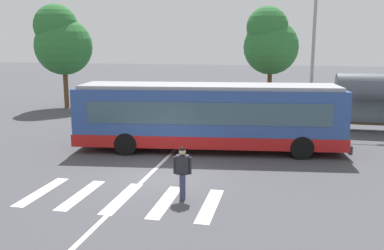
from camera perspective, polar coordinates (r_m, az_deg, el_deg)
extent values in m
plane|color=#47474C|center=(15.91, -4.21, -6.95)|extent=(160.00, 160.00, 0.00)
cylinder|color=black|center=(20.89, 13.59, -1.44)|extent=(1.03, 0.43, 1.00)
cylinder|color=black|center=(18.63, 14.63, -3.00)|extent=(1.03, 0.43, 1.00)
cylinder|color=black|center=(21.14, -7.42, -1.07)|extent=(1.03, 0.43, 1.00)
cylinder|color=black|center=(18.92, -8.94, -2.56)|extent=(1.03, 0.43, 1.00)
cube|color=#2D4C8E|center=(19.31, 2.22, 1.26)|extent=(12.20, 4.06, 2.55)
cube|color=red|center=(19.50, 2.19, -1.64)|extent=(12.33, 4.10, 0.55)
cube|color=#3D5666|center=(19.26, 2.22, 2.16)|extent=(10.79, 3.93, 0.96)
cube|color=#3D5666|center=(19.90, 19.72, 1.50)|extent=(0.33, 2.23, 1.63)
cube|color=black|center=(19.78, 19.88, 4.05)|extent=(0.31, 1.93, 0.28)
cube|color=#99999E|center=(19.12, 2.25, 5.26)|extent=(11.70, 3.80, 0.16)
cube|color=#28282B|center=(20.20, 19.79, -2.42)|extent=(0.44, 2.54, 0.36)
cylinder|color=#333856|center=(13.65, -1.22, -8.14)|extent=(0.16, 0.16, 0.85)
cylinder|color=#333856|center=(13.42, -1.36, -8.48)|extent=(0.16, 0.16, 0.85)
cube|color=#232328|center=(13.31, -1.31, -5.36)|extent=(0.42, 0.30, 0.60)
cylinder|color=#232328|center=(13.36, -2.33, -5.45)|extent=(0.10, 0.10, 0.55)
cylinder|color=#232328|center=(13.29, -0.28, -5.52)|extent=(0.10, 0.10, 0.55)
sphere|color=tan|center=(13.20, -1.31, -3.66)|extent=(0.22, 0.22, 0.22)
sphere|color=black|center=(13.19, -1.31, -3.38)|extent=(0.19, 0.19, 0.19)
cylinder|color=black|center=(33.89, -7.83, 3.19)|extent=(0.26, 0.66, 0.64)
cylinder|color=black|center=(33.19, -5.22, 3.08)|extent=(0.26, 0.66, 0.64)
cylinder|color=black|center=(31.43, -10.05, 2.51)|extent=(0.26, 0.66, 0.64)
cylinder|color=black|center=(30.68, -7.29, 2.38)|extent=(0.26, 0.66, 0.64)
cube|color=#234293|center=(32.24, -7.59, 3.37)|extent=(2.27, 4.66, 0.52)
cube|color=#3D5666|center=(32.10, -7.68, 4.20)|extent=(1.81, 2.31, 0.44)
cube|color=#234293|center=(32.07, -7.69, 4.53)|extent=(1.72, 2.13, 0.09)
cylinder|color=black|center=(32.97, -3.59, 3.05)|extent=(0.26, 0.66, 0.64)
cylinder|color=black|center=(32.39, -0.83, 2.93)|extent=(0.26, 0.66, 0.64)
cylinder|color=black|center=(30.42, -5.53, 2.35)|extent=(0.26, 0.66, 0.64)
cylinder|color=black|center=(29.79, -2.57, 2.20)|extent=(0.26, 0.66, 0.64)
cube|color=white|center=(31.33, -3.11, 3.23)|extent=(2.26, 4.66, 0.52)
cube|color=#3D5666|center=(31.19, -3.18, 4.08)|extent=(1.81, 2.31, 0.44)
cube|color=white|center=(31.16, -3.18, 4.42)|extent=(1.72, 2.12, 0.09)
cylinder|color=black|center=(32.46, 1.38, 2.95)|extent=(0.23, 0.65, 0.64)
cylinder|color=black|center=(32.10, 4.28, 2.83)|extent=(0.23, 0.65, 0.64)
cylinder|color=black|center=(29.79, 0.07, 2.21)|extent=(0.23, 0.65, 0.64)
cylinder|color=black|center=(29.40, 3.22, 2.08)|extent=(0.23, 0.65, 0.64)
cube|color=#196B70|center=(30.88, 2.26, 3.12)|extent=(2.05, 4.59, 0.52)
cube|color=#3D5666|center=(30.73, 2.23, 3.99)|extent=(1.71, 2.24, 0.44)
cube|color=#196B70|center=(30.71, 2.23, 4.33)|extent=(1.63, 2.06, 0.09)
cylinder|color=black|center=(32.38, 5.93, 2.87)|extent=(0.25, 0.65, 0.64)
cylinder|color=black|center=(32.10, 8.86, 2.73)|extent=(0.25, 0.65, 0.64)
cylinder|color=black|center=(29.68, 4.87, 2.14)|extent=(0.25, 0.65, 0.64)
cylinder|color=black|center=(29.38, 8.06, 1.98)|extent=(0.25, 0.65, 0.64)
cube|color=#AD1E1E|center=(30.83, 6.96, 3.03)|extent=(2.19, 4.64, 0.52)
cube|color=#3D5666|center=(30.68, 6.95, 3.90)|extent=(1.78, 2.29, 0.44)
cube|color=#AD1E1E|center=(30.65, 6.96, 4.24)|extent=(1.69, 2.10, 0.09)
cylinder|color=black|center=(31.70, 10.83, 2.56)|extent=(0.25, 0.65, 0.64)
cylinder|color=black|center=(31.58, 13.85, 2.40)|extent=(0.25, 0.65, 0.64)
cylinder|color=black|center=(28.96, 10.24, 1.78)|extent=(0.25, 0.65, 0.64)
cylinder|color=black|center=(28.83, 13.55, 1.60)|extent=(0.25, 0.65, 0.64)
cube|color=#C6B793|center=(30.21, 12.15, 2.70)|extent=(2.16, 4.63, 0.52)
cube|color=#3D5666|center=(30.06, 12.17, 3.58)|extent=(1.76, 2.28, 0.44)
cube|color=#C6B793|center=(30.03, 12.19, 3.93)|extent=(1.68, 2.09, 0.09)
cylinder|color=black|center=(32.02, 15.47, 2.43)|extent=(0.25, 0.65, 0.64)
cylinder|color=black|center=(32.04, 18.46, 2.27)|extent=(0.25, 0.65, 0.64)
cylinder|color=black|center=(29.26, 15.33, 1.65)|extent=(0.25, 0.65, 0.64)
cylinder|color=black|center=(29.28, 18.61, 1.47)|extent=(0.25, 0.65, 0.64)
cube|color=#B7BABF|center=(30.59, 17.00, 2.57)|extent=(2.14, 4.62, 0.52)
cube|color=#3D5666|center=(30.44, 17.05, 3.44)|extent=(1.76, 2.27, 0.44)
cube|color=#B7BABF|center=(30.42, 17.07, 3.78)|extent=(1.67, 2.09, 0.09)
cylinder|color=#28282B|center=(25.17, 18.79, 1.89)|extent=(0.12, 0.12, 2.30)
cube|color=slate|center=(26.16, 23.18, 2.16)|extent=(4.00, 0.04, 1.93)
cylinder|color=#515660|center=(25.33, 23.68, 4.64)|extent=(4.25, 1.54, 1.54)
cube|color=#4C3823|center=(25.61, 23.33, 0.13)|extent=(3.34, 0.36, 0.08)
cylinder|color=#939399|center=(27.53, 16.14, 11.00)|extent=(0.20, 0.20, 10.15)
cylinder|color=brown|center=(33.66, -16.68, 4.93)|extent=(0.36, 0.36, 3.15)
sphere|color=#2D7033|center=(33.49, -16.97, 10.13)|extent=(4.25, 4.25, 4.25)
sphere|color=#2D7033|center=(33.46, -17.97, 12.63)|extent=(3.19, 3.19, 3.19)
cylinder|color=brown|center=(34.55, 10.43, 5.28)|extent=(0.36, 0.36, 3.06)
sphere|color=#2D7033|center=(34.38, 10.61, 10.33)|extent=(4.32, 4.32, 4.32)
sphere|color=#2D7033|center=(34.12, 10.14, 12.88)|extent=(3.24, 3.24, 3.24)
cube|color=silver|center=(15.19, -19.62, -8.46)|extent=(0.45, 2.82, 0.01)
cube|color=silver|center=(14.51, -14.75, -9.10)|extent=(0.45, 2.82, 0.01)
cube|color=silver|center=(13.93, -9.41, -9.72)|extent=(0.45, 2.82, 0.01)
cube|color=silver|center=(13.49, -3.65, -10.30)|extent=(0.45, 2.82, 0.01)
cube|color=silver|center=(13.19, 2.46, -10.80)|extent=(0.45, 2.82, 0.01)
cube|color=silver|center=(17.88, -3.90, -4.89)|extent=(0.16, 24.00, 0.01)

